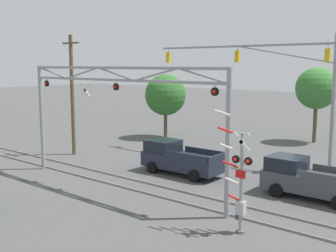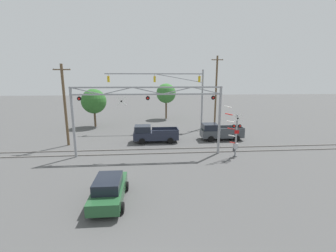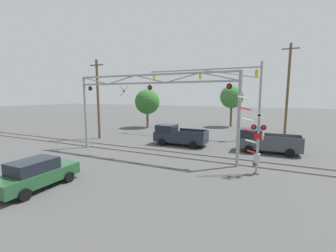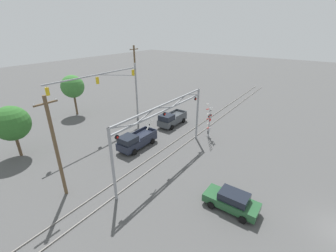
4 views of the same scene
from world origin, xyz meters
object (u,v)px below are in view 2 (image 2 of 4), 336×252
object	(u,v)px
pickup_truck_following	(220,132)
background_tree_far_left_verge	(166,93)
crossing_signal_mast	(235,137)
utility_pole_left	(65,105)
pickup_truck_lead	(154,134)
utility_pole_right	(216,91)
background_tree_beyond_span	(94,101)
crossing_gantry	(148,107)
sedan_waiting	(109,189)
traffic_signal_span	(179,88)

from	to	relation	value
pickup_truck_following	background_tree_far_left_verge	world-z (taller)	background_tree_far_left_verge
crossing_signal_mast	utility_pole_left	distance (m)	18.20
pickup_truck_lead	utility_pole_right	distance (m)	14.19
pickup_truck_lead	background_tree_far_left_verge	bearing A→B (deg)	80.57
crossing_signal_mast	background_tree_beyond_span	size ratio (longest dim) A/B	0.84
crossing_gantry	pickup_truck_lead	xyz separation A→B (m)	(0.58, 4.70, -3.75)
crossing_gantry	sedan_waiting	bearing A→B (deg)	-105.69
utility_pole_left	utility_pole_right	distance (m)	21.83
background_tree_far_left_verge	utility_pole_right	bearing A→B (deg)	-42.95
crossing_gantry	pickup_truck_following	bearing A→B (deg)	30.56
crossing_signal_mast	background_tree_beyond_span	bearing A→B (deg)	137.37
crossing_signal_mast	utility_pole_right	world-z (taller)	utility_pole_right
pickup_truck_lead	crossing_gantry	bearing A→B (deg)	-97.08
pickup_truck_lead	background_tree_beyond_span	xyz separation A→B (m)	(-8.96, 9.46, 3.01)
traffic_signal_span	pickup_truck_following	world-z (taller)	traffic_signal_span
crossing_gantry	background_tree_beyond_span	xyz separation A→B (m)	(-8.37, 14.15, -0.75)
traffic_signal_span	background_tree_beyond_span	size ratio (longest dim) A/B	2.36
traffic_signal_span	sedan_waiting	xyz separation A→B (m)	(-6.74, -19.35, -5.25)
sedan_waiting	utility_pole_right	distance (m)	25.99
sedan_waiting	background_tree_beyond_span	size ratio (longest dim) A/B	0.73
pickup_truck_lead	traffic_signal_span	bearing A→B (deg)	58.86
traffic_signal_span	pickup_truck_following	xyz separation A→B (m)	(4.29, -5.87, -5.09)
traffic_signal_span	background_tree_far_left_verge	bearing A→B (deg)	97.03
traffic_signal_span	sedan_waiting	distance (m)	21.15
pickup_truck_following	utility_pole_left	xyz separation A→B (m)	(-17.71, -1.01, 3.64)
utility_pole_left	utility_pole_right	size ratio (longest dim) A/B	0.83
crossing_signal_mast	sedan_waiting	world-z (taller)	crossing_signal_mast
crossing_gantry	traffic_signal_span	xyz separation A→B (m)	(4.39, 10.99, 1.34)
pickup_truck_following	crossing_signal_mast	bearing A→B (deg)	-94.29
background_tree_far_left_verge	background_tree_beyond_span	bearing A→B (deg)	-151.16
sedan_waiting	utility_pole_left	world-z (taller)	utility_pole_left
pickup_truck_following	utility_pole_right	xyz separation A→B (m)	(1.88, 8.57, 4.58)
pickup_truck_following	sedan_waiting	bearing A→B (deg)	-129.27
crossing_signal_mast	utility_pole_right	xyz separation A→B (m)	(2.35, 14.80, 3.55)
traffic_signal_span	background_tree_beyond_span	distance (m)	13.31
crossing_gantry	background_tree_beyond_span	bearing A→B (deg)	120.61
pickup_truck_lead	sedan_waiting	distance (m)	13.38
traffic_signal_span	sedan_waiting	bearing A→B (deg)	-109.19
pickup_truck_following	utility_pole_left	size ratio (longest dim) A/B	0.57
utility_pole_left	background_tree_beyond_span	world-z (taller)	utility_pole_left
pickup_truck_lead	utility_pole_left	size ratio (longest dim) A/B	0.59
crossing_gantry	utility_pole_left	bearing A→B (deg)	155.52
crossing_gantry	crossing_signal_mast	xyz separation A→B (m)	(8.21, -1.11, -2.72)
traffic_signal_span	utility_pole_left	distance (m)	15.15
traffic_signal_span	pickup_truck_following	distance (m)	8.88
traffic_signal_span	utility_pole_right	distance (m)	6.76
crossing_gantry	traffic_signal_span	bearing A→B (deg)	68.24
crossing_gantry	background_tree_far_left_verge	size ratio (longest dim) A/B	2.17
traffic_signal_span	utility_pole_right	world-z (taller)	utility_pole_right
pickup_truck_lead	pickup_truck_following	distance (m)	8.11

